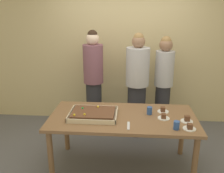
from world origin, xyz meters
TOP-DOWN VIEW (x-y plane):
  - ground_plane at (0.00, 0.00)m, footprint 12.00×12.00m
  - interior_back_panel at (0.00, 1.60)m, footprint 8.00×0.12m
  - party_table at (0.00, 0.00)m, footprint 1.88×0.92m
  - sheet_cake at (-0.38, -0.04)m, footprint 0.61×0.46m
  - plated_slice_near_left at (0.78, -0.30)m, footprint 0.15×0.15m
  - plated_slice_near_right at (0.53, 0.17)m, footprint 0.15×0.15m
  - plated_slice_far_left at (0.52, -0.04)m, footprint 0.15×0.15m
  - plated_slice_far_right at (0.79, -0.10)m, footprint 0.15×0.15m
  - drink_cup_nearest at (0.35, 0.09)m, footprint 0.07×0.07m
  - drink_cup_middle at (0.63, -0.31)m, footprint 0.07×0.07m
  - cake_server_utensil at (0.08, -0.27)m, footprint 0.03×0.20m
  - person_serving_front at (-0.53, 1.06)m, footprint 0.33×0.33m
  - person_green_shirt_behind at (0.20, 0.95)m, footprint 0.38×0.38m
  - person_striped_tie_right at (0.64, 1.09)m, footprint 0.31×0.31m

SIDE VIEW (x-z plane):
  - ground_plane at x=0.00m, z-range 0.00..0.00m
  - party_table at x=0.00m, z-range 0.30..1.05m
  - cake_server_utensil at x=0.08m, z-range 0.76..0.77m
  - plated_slice_far_left at x=0.52m, z-range 0.75..0.82m
  - plated_slice_near_left at x=0.78m, z-range 0.75..0.82m
  - plated_slice_near_right at x=0.53m, z-range 0.75..0.82m
  - plated_slice_far_right at x=0.79m, z-range 0.74..0.82m
  - sheet_cake at x=-0.38m, z-range 0.75..0.84m
  - drink_cup_nearest at x=0.35m, z-range 0.76..0.86m
  - drink_cup_middle at x=0.63m, z-range 0.76..0.86m
  - person_striped_tie_right at x=0.64m, z-range 0.05..1.71m
  - person_green_shirt_behind at x=0.20m, z-range 0.02..1.75m
  - person_serving_front at x=-0.53m, z-range 0.04..1.80m
  - interior_back_panel at x=0.00m, z-range 0.00..3.00m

